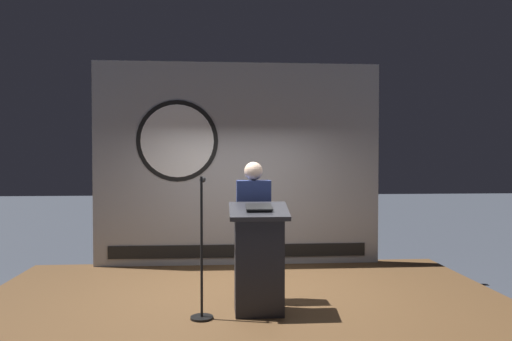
{
  "coord_description": "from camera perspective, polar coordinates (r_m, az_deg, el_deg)",
  "views": [
    {
      "loc": [
        -0.29,
        -5.78,
        1.99
      ],
      "look_at": [
        0.13,
        -0.19,
        1.85
      ],
      "focal_mm": 33.77,
      "sensor_mm": 36.0,
      "label": 1
    }
  ],
  "objects": [
    {
      "name": "speaker_person",
      "position": [
        5.75,
        -0.3,
        -7.02
      ],
      "size": [
        0.4,
        0.26,
        1.65
      ],
      "color": "black",
      "rests_on": "stage_platform"
    },
    {
      "name": "banner_display",
      "position": [
        7.63,
        -2.33,
        0.76
      ],
      "size": [
        4.51,
        0.12,
        3.19
      ],
      "color": "#9E9EA3",
      "rests_on": "stage_platform"
    },
    {
      "name": "ground_plane",
      "position": [
        6.12,
        -1.38,
        -17.51
      ],
      "size": [
        40.0,
        40.0,
        0.0
      ],
      "primitive_type": "plane",
      "color": "#383D47"
    },
    {
      "name": "podium",
      "position": [
        5.32,
        0.33,
        -10.53
      ],
      "size": [
        0.64,
        0.5,
        1.2
      ],
      "color": "#26262B",
      "rests_on": "stage_platform"
    },
    {
      "name": "microphone_stand",
      "position": [
        5.23,
        -6.44,
        -11.38
      ],
      "size": [
        0.24,
        0.52,
        1.5
      ],
      "color": "black",
      "rests_on": "stage_platform"
    },
    {
      "name": "stage_platform",
      "position": [
        6.07,
        -1.38,
        -16.17
      ],
      "size": [
        6.4,
        4.0,
        0.3
      ],
      "primitive_type": "cube",
      "color": "brown",
      "rests_on": "ground"
    }
  ]
}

